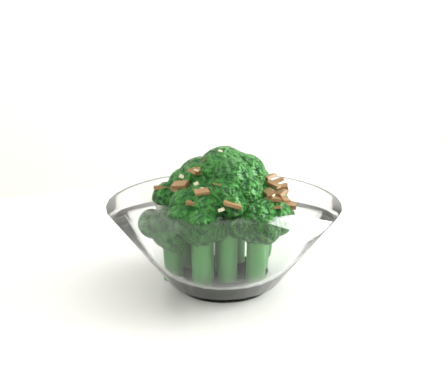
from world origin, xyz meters
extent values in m
cube|color=white|center=(0.03, -0.03, 0.73)|extent=(1.39, 1.12, 0.04)
cylinder|color=white|center=(0.44, 0.46, 0.35)|extent=(0.04, 0.04, 0.71)
cylinder|color=white|center=(0.02, 0.04, 0.75)|extent=(0.08, 0.08, 0.01)
cylinder|color=#195A18|center=(0.02, 0.04, 0.80)|extent=(0.02, 0.02, 0.08)
sphere|color=#155A10|center=(0.02, 0.04, 0.85)|extent=(0.05, 0.05, 0.05)
cylinder|color=#195A18|center=(0.03, 0.05, 0.80)|extent=(0.02, 0.02, 0.07)
sphere|color=#155A10|center=(0.03, 0.05, 0.84)|extent=(0.04, 0.04, 0.04)
cylinder|color=#195A18|center=(0.00, 0.05, 0.79)|extent=(0.02, 0.02, 0.07)
sphere|color=#155A10|center=(0.00, 0.05, 0.84)|extent=(0.04, 0.04, 0.04)
cylinder|color=#195A18|center=(0.02, 0.01, 0.79)|extent=(0.02, 0.02, 0.06)
sphere|color=#155A10|center=(0.02, 0.01, 0.83)|extent=(0.04, 0.04, 0.04)
cylinder|color=#195A18|center=(0.05, 0.04, 0.79)|extent=(0.02, 0.02, 0.05)
sphere|color=#155A10|center=(0.05, 0.04, 0.82)|extent=(0.04, 0.04, 0.04)
cylinder|color=#195A18|center=(-0.02, 0.05, 0.78)|extent=(0.02, 0.02, 0.05)
sphere|color=#155A10|center=(-0.02, 0.05, 0.82)|extent=(0.04, 0.04, 0.04)
cylinder|color=#195A18|center=(0.04, 0.01, 0.78)|extent=(0.02, 0.02, 0.05)
sphere|color=#155A10|center=(0.04, 0.01, 0.82)|extent=(0.04, 0.04, 0.04)
cylinder|color=#195A18|center=(-0.01, 0.01, 0.78)|extent=(0.02, 0.02, 0.04)
sphere|color=#155A10|center=(-0.01, 0.01, 0.81)|extent=(0.04, 0.04, 0.04)
cylinder|color=#195A18|center=(0.06, 0.06, 0.78)|extent=(0.02, 0.02, 0.04)
sphere|color=#155A10|center=(0.06, 0.06, 0.81)|extent=(0.04, 0.04, 0.04)
cylinder|color=#195A18|center=(-0.03, 0.03, 0.78)|extent=(0.02, 0.02, 0.04)
sphere|color=#155A10|center=(-0.03, 0.03, 0.81)|extent=(0.04, 0.04, 0.04)
cylinder|color=#195A18|center=(0.02, 0.08, 0.78)|extent=(0.02, 0.02, 0.04)
sphere|color=#155A10|center=(0.02, 0.08, 0.81)|extent=(0.04, 0.04, 0.04)
cylinder|color=#195A18|center=(0.00, 0.02, 0.79)|extent=(0.02, 0.02, 0.06)
sphere|color=#155A10|center=(0.00, 0.02, 0.83)|extent=(0.04, 0.04, 0.04)
cylinder|color=#195A18|center=(-0.01, 0.05, 0.78)|extent=(0.02, 0.02, 0.04)
sphere|color=#155A10|center=(-0.01, 0.05, 0.81)|extent=(0.04, 0.04, 0.04)
cube|color=brown|center=(0.06, 0.05, 0.84)|extent=(0.01, 0.01, 0.01)
cube|color=brown|center=(-0.02, 0.06, 0.83)|extent=(0.01, 0.01, 0.01)
cube|color=brown|center=(0.00, 0.03, 0.85)|extent=(0.01, 0.01, 0.01)
cube|color=brown|center=(0.00, 0.08, 0.84)|extent=(0.01, 0.01, 0.01)
cube|color=brown|center=(-0.01, 0.05, 0.84)|extent=(0.01, 0.01, 0.00)
cube|color=brown|center=(0.00, 0.07, 0.84)|extent=(0.01, 0.01, 0.01)
cube|color=brown|center=(0.01, 0.02, 0.86)|extent=(0.01, 0.01, 0.01)
cube|color=brown|center=(0.01, 0.05, 0.86)|extent=(0.02, 0.01, 0.01)
cube|color=brown|center=(0.04, 0.07, 0.84)|extent=(0.01, 0.01, 0.01)
cube|color=brown|center=(-0.03, 0.06, 0.83)|extent=(0.01, 0.01, 0.01)
cube|color=brown|center=(0.02, -0.01, 0.84)|extent=(0.01, 0.01, 0.01)
cube|color=brown|center=(-0.02, 0.03, 0.84)|extent=(0.01, 0.01, 0.01)
cube|color=brown|center=(0.06, 0.02, 0.83)|extent=(0.01, 0.01, 0.01)
cube|color=brown|center=(0.05, 0.01, 0.84)|extent=(0.01, 0.01, 0.01)
cube|color=brown|center=(0.06, 0.02, 0.83)|extent=(0.01, 0.01, 0.01)
cube|color=brown|center=(0.03, 0.05, 0.85)|extent=(0.01, 0.01, 0.01)
cube|color=brown|center=(0.06, 0.03, 0.84)|extent=(0.01, 0.01, 0.00)
cube|color=brown|center=(0.05, 0.04, 0.84)|extent=(0.01, 0.01, 0.01)
cube|color=brown|center=(0.00, 0.04, 0.86)|extent=(0.01, 0.01, 0.01)
cube|color=brown|center=(-0.02, 0.03, 0.84)|extent=(0.01, 0.01, 0.01)
cube|color=brown|center=(0.02, 0.06, 0.85)|extent=(0.01, 0.01, 0.00)
cube|color=brown|center=(0.03, 0.09, 0.83)|extent=(0.01, 0.01, 0.01)
cube|color=brown|center=(-0.01, 0.03, 0.85)|extent=(0.01, 0.02, 0.01)
cube|color=brown|center=(0.06, 0.01, 0.83)|extent=(0.02, 0.01, 0.01)
cube|color=brown|center=(-0.03, 0.05, 0.83)|extent=(0.02, 0.01, 0.01)
cube|color=brown|center=(-0.01, 0.08, 0.83)|extent=(0.01, 0.01, 0.01)
cube|color=brown|center=(0.05, 0.06, 0.84)|extent=(0.01, 0.01, 0.01)
cube|color=brown|center=(-0.01, 0.03, 0.85)|extent=(0.01, 0.01, 0.01)
cube|color=brown|center=(-0.01, 0.00, 0.83)|extent=(0.01, 0.01, 0.00)
cube|color=brown|center=(0.00, 0.08, 0.84)|extent=(0.01, 0.01, 0.01)
cube|color=brown|center=(0.00, 0.03, 0.86)|extent=(0.01, 0.01, 0.01)
cube|color=brown|center=(-0.01, 0.00, 0.84)|extent=(0.01, 0.01, 0.00)
cube|color=brown|center=(0.06, 0.03, 0.84)|extent=(0.01, 0.01, 0.01)
cube|color=brown|center=(0.03, 0.01, 0.85)|extent=(0.01, 0.01, 0.01)
cube|color=brown|center=(-0.01, 0.06, 0.84)|extent=(0.01, 0.01, 0.01)
cube|color=brown|center=(0.02, 0.01, 0.85)|extent=(0.01, 0.01, 0.01)
cube|color=brown|center=(0.02, 0.04, 0.87)|extent=(0.01, 0.01, 0.00)
cube|color=brown|center=(-0.01, 0.04, 0.85)|extent=(0.01, 0.01, 0.00)
cube|color=brown|center=(0.03, 0.00, 0.84)|extent=(0.01, 0.01, 0.01)
cube|color=brown|center=(0.05, 0.01, 0.83)|extent=(0.01, 0.01, 0.00)
cube|color=brown|center=(0.02, 0.05, 0.86)|extent=(0.01, 0.01, 0.01)
cube|color=brown|center=(0.03, 0.06, 0.85)|extent=(0.01, 0.01, 0.01)
cube|color=brown|center=(0.00, 0.05, 0.86)|extent=(0.01, 0.01, 0.00)
cube|color=brown|center=(0.02, 0.01, 0.85)|extent=(0.01, 0.01, 0.01)
cube|color=brown|center=(0.05, 0.00, 0.83)|extent=(0.01, 0.01, 0.01)
cube|color=brown|center=(0.02, 0.06, 0.85)|extent=(0.01, 0.01, 0.01)
cube|color=brown|center=(-0.02, 0.03, 0.84)|extent=(0.01, 0.01, 0.01)
cube|color=brown|center=(0.01, 0.01, 0.85)|extent=(0.01, 0.01, 0.00)
cube|color=brown|center=(0.07, 0.04, 0.83)|extent=(0.01, 0.01, 0.00)
cube|color=brown|center=(-0.02, 0.03, 0.84)|extent=(0.01, 0.01, 0.01)
cube|color=brown|center=(0.05, 0.01, 0.83)|extent=(0.01, 0.01, 0.01)
cube|color=brown|center=(0.03, 0.05, 0.86)|extent=(0.01, 0.01, 0.01)
cube|color=brown|center=(0.00, 0.04, 0.86)|extent=(0.01, 0.01, 0.01)
cube|color=brown|center=(0.00, 0.06, 0.85)|extent=(0.01, 0.01, 0.01)
cube|color=beige|center=(0.05, 0.01, 0.84)|extent=(0.00, 0.00, 0.00)
cube|color=beige|center=(0.00, 0.05, 0.85)|extent=(0.01, 0.01, 0.01)
cube|color=beige|center=(0.02, 0.03, 0.86)|extent=(0.00, 0.00, 0.00)
cube|color=beige|center=(0.01, 0.07, 0.84)|extent=(0.01, 0.01, 0.00)
cube|color=beige|center=(-0.01, 0.06, 0.84)|extent=(0.00, 0.00, 0.00)
cube|color=beige|center=(-0.03, 0.06, 0.83)|extent=(0.01, 0.01, 0.00)
cube|color=beige|center=(0.01, 0.03, 0.87)|extent=(0.01, 0.01, 0.00)
cube|color=beige|center=(0.07, 0.03, 0.83)|extent=(0.00, 0.00, 0.00)
cube|color=beige|center=(0.04, 0.01, 0.84)|extent=(0.00, 0.00, 0.00)
cube|color=beige|center=(0.04, 0.08, 0.83)|extent=(0.01, 0.00, 0.00)
cube|color=beige|center=(-0.01, 0.07, 0.84)|extent=(0.01, 0.01, 0.00)
cube|color=beige|center=(0.00, 0.01, 0.84)|extent=(0.00, 0.01, 0.00)
cube|color=beige|center=(0.01, -0.01, 0.83)|extent=(0.01, 0.01, 0.00)
cube|color=beige|center=(0.06, 0.04, 0.83)|extent=(0.00, 0.00, 0.00)
cube|color=beige|center=(-0.02, 0.03, 0.85)|extent=(0.00, 0.00, 0.01)
cube|color=beige|center=(-0.01, 0.03, 0.85)|extent=(0.01, 0.01, 0.00)
cube|color=beige|center=(0.07, 0.04, 0.83)|extent=(0.00, 0.00, 0.00)
cube|color=beige|center=(-0.01, 0.02, 0.85)|extent=(0.00, 0.00, 0.00)
cube|color=beige|center=(0.06, 0.03, 0.83)|extent=(0.01, 0.01, 0.01)
cube|color=beige|center=(0.02, 0.05, 0.86)|extent=(0.01, 0.01, 0.01)
cube|color=beige|center=(-0.02, 0.03, 0.84)|extent=(0.01, 0.01, 0.01)
cube|color=beige|center=(0.02, 0.05, 0.85)|extent=(0.00, 0.00, 0.00)
cube|color=beige|center=(0.00, 0.02, 0.86)|extent=(0.01, 0.01, 0.00)
camera|label=1|loc=(-0.05, -0.45, 0.98)|focal=50.00mm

